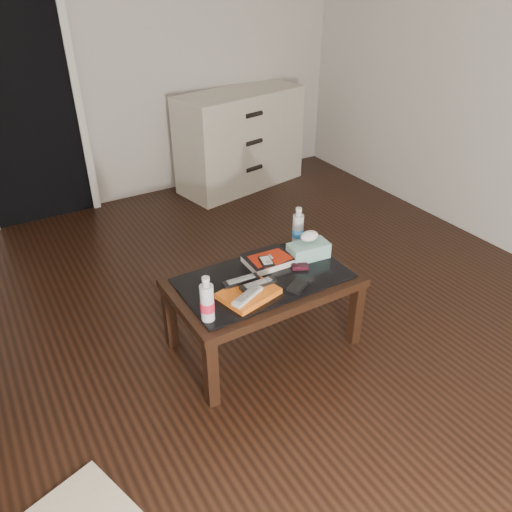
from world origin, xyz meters
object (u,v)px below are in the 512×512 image
Objects in this scene: coffee_table at (263,287)px; tissue_box at (308,250)px; dresser at (240,140)px; textbook at (267,260)px; water_bottle_left at (207,299)px; water_bottle_right at (298,226)px.

tissue_box is at bearing 7.55° from coffee_table.
textbook is (-0.96, -2.02, 0.03)m from dresser.
textbook reaches higher than coffee_table.
dresser is 2.20m from tissue_box.
water_bottle_left reaches higher than textbook.
water_bottle_right reaches higher than tissue_box.
dresser is 5.35× the size of water_bottle_left.
water_bottle_right is at bearing -120.55° from dresser.
textbook is 1.09× the size of tissue_box.
water_bottle_left is 0.87m from water_bottle_right.
dresser is 5.53× the size of tissue_box.
dresser reaches higher than coffee_table.
water_bottle_right is at bearing 21.20° from textbook.
water_bottle_right is (0.78, 0.37, 0.00)m from water_bottle_left.
water_bottle_left is 0.78m from tissue_box.
tissue_box is at bearing 15.94° from water_bottle_left.
coffee_table is at bearing -127.23° from dresser.
dresser is 2.23m from textbook.
water_bottle_right is 1.03× the size of tissue_box.
tissue_box is (0.75, 0.21, -0.07)m from water_bottle_left.
dresser reaches higher than tissue_box.
tissue_box is at bearing -103.02° from water_bottle_right.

